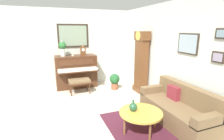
{
  "coord_description": "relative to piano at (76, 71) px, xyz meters",
  "views": [
    {
      "loc": [
        3.88,
        -0.75,
        2.07
      ],
      "look_at": [
        -0.48,
        0.91,
        0.96
      ],
      "focal_mm": 27.41,
      "sensor_mm": 36.0,
      "label": 1
    }
  ],
  "objects": [
    {
      "name": "potted_plant",
      "position": [
        0.75,
        1.21,
        -0.27
      ],
      "size": [
        0.36,
        0.36,
        0.56
      ],
      "color": "#935138",
      "rests_on": "ground_plane"
    },
    {
      "name": "teacup",
      "position": [
        0.04,
        -0.1,
        0.6
      ],
      "size": [
        0.12,
        0.12,
        0.06
      ],
      "color": "beige",
      "rests_on": "piano"
    },
    {
      "name": "coffee_table",
      "position": [
        3.33,
        0.76,
        -0.18
      ],
      "size": [
        0.88,
        0.88,
        0.44
      ],
      "color": "gold",
      "rests_on": "ground_plane"
    },
    {
      "name": "wall_back",
      "position": [
        2.24,
        2.23,
        0.81
      ],
      "size": [
        5.3,
        0.13,
        2.8
      ],
      "color": "silver",
      "rests_on": "ground_plane"
    },
    {
      "name": "mantel_clock",
      "position": [
        0.0,
        0.27,
        0.75
      ],
      "size": [
        0.13,
        0.18,
        0.38
      ],
      "color": "brown",
      "rests_on": "piano"
    },
    {
      "name": "ground_plane",
      "position": [
        2.23,
        -0.17,
        -0.64
      ],
      "size": [
        6.4,
        6.0,
        0.1
      ],
      "primitive_type": "cube",
      "color": "beige"
    },
    {
      "name": "area_rug",
      "position": [
        3.4,
        0.91,
        -0.59
      ],
      "size": [
        2.1,
        1.5,
        0.01
      ],
      "primitive_type": "cube",
      "color": "#4C1E2D",
      "rests_on": "ground_plane"
    },
    {
      "name": "wall_left",
      "position": [
        -0.37,
        -0.17,
        0.82
      ],
      "size": [
        0.13,
        4.9,
        2.8
      ],
      "color": "silver",
      "rests_on": "ground_plane"
    },
    {
      "name": "grandfather_clock",
      "position": [
        1.25,
        1.96,
        0.37
      ],
      "size": [
        0.52,
        0.34,
        2.03
      ],
      "color": "brown",
      "rests_on": "ground_plane"
    },
    {
      "name": "green_jug",
      "position": [
        3.24,
        0.63,
        -0.07
      ],
      "size": [
        0.17,
        0.17,
        0.24
      ],
      "color": "#234C33",
      "rests_on": "coffee_table"
    },
    {
      "name": "piano",
      "position": [
        0.0,
        0.0,
        0.0
      ],
      "size": [
        0.87,
        1.44,
        1.17
      ],
      "color": "#4C2B19",
      "rests_on": "ground_plane"
    },
    {
      "name": "piano_bench",
      "position": [
        0.72,
        -0.02,
        -0.19
      ],
      "size": [
        0.42,
        0.7,
        0.48
      ],
      "color": "#4C2B19",
      "rests_on": "ground_plane"
    },
    {
      "name": "couch",
      "position": [
        3.29,
        1.77,
        -0.28
      ],
      "size": [
        1.9,
        0.8,
        0.84
      ],
      "color": "brown",
      "rests_on": "ground_plane"
    },
    {
      "name": "flower_vase",
      "position": [
        0.0,
        -0.43,
        0.89
      ],
      "size": [
        0.26,
        0.26,
        0.58
      ],
      "color": "silver",
      "rests_on": "piano"
    }
  ]
}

